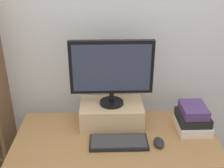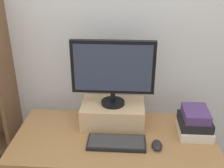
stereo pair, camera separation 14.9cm
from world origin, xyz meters
The scene contains 7 objects.
back_wall centered at (0.00, 0.48, 1.30)m, with size 7.00×0.08×2.60m.
desk centered at (0.00, 0.00, 0.65)m, with size 1.31×0.63×0.74m.
riser_box centered at (-0.02, 0.16, 0.82)m, with size 0.43×0.27×0.15m.
computer_monitor centered at (-0.02, 0.16, 1.14)m, with size 0.54×0.16×0.45m.
keyboard centered at (0.02, -0.08, 0.75)m, with size 0.37×0.16×0.02m.
computer_mouse centered at (0.27, -0.10, 0.76)m, with size 0.06×0.10×0.04m.
book_stack centered at (0.52, 0.07, 0.82)m, with size 0.21×0.25×0.18m.
Camera 2 is at (0.08, -1.51, 1.83)m, focal length 45.00 mm.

